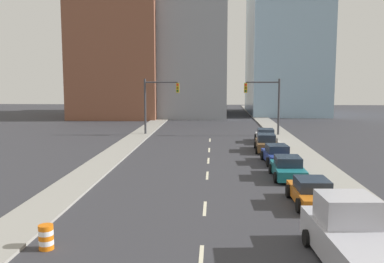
% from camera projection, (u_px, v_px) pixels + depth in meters
% --- Properties ---
extents(sidewalk_left, '(2.49, 94.64, 0.13)m').
position_uv_depth(sidewalk_left, '(148.00, 129.00, 54.65)').
color(sidewalk_left, gray).
rests_on(sidewalk_left, ground).
extents(sidewalk_right, '(2.49, 94.64, 0.13)m').
position_uv_depth(sidewalk_right, '(274.00, 130.00, 53.81)').
color(sidewalk_right, gray).
rests_on(sidewalk_right, ground).
extents(lane_stripe_at_8m, '(0.16, 2.40, 0.01)m').
position_uv_depth(lane_stripe_at_8m, '(201.00, 258.00, 15.40)').
color(lane_stripe_at_8m, beige).
rests_on(lane_stripe_at_8m, ground).
extents(lane_stripe_at_14m, '(0.16, 2.40, 0.01)m').
position_uv_depth(lane_stripe_at_14m, '(205.00, 208.00, 21.31)').
color(lane_stripe_at_14m, beige).
rests_on(lane_stripe_at_14m, ground).
extents(lane_stripe_at_21m, '(0.16, 2.40, 0.01)m').
position_uv_depth(lane_stripe_at_21m, '(207.00, 175.00, 28.57)').
color(lane_stripe_at_21m, beige).
rests_on(lane_stripe_at_21m, ground).
extents(lane_stripe_at_27m, '(0.16, 2.40, 0.01)m').
position_uv_depth(lane_stripe_at_27m, '(208.00, 161.00, 33.72)').
color(lane_stripe_at_27m, beige).
rests_on(lane_stripe_at_27m, ground).
extents(lane_stripe_at_32m, '(0.16, 2.40, 0.01)m').
position_uv_depth(lane_stripe_at_32m, '(209.00, 150.00, 38.75)').
color(lane_stripe_at_32m, beige).
rests_on(lane_stripe_at_32m, ground).
extents(lane_stripe_at_38m, '(0.16, 2.40, 0.01)m').
position_uv_depth(lane_stripe_at_38m, '(210.00, 140.00, 45.03)').
color(lane_stripe_at_38m, beige).
rests_on(lane_stripe_at_38m, ground).
extents(building_brick_left, '(14.00, 16.00, 21.44)m').
position_uv_depth(building_brick_left, '(120.00, 53.00, 71.96)').
color(building_brick_left, brown).
rests_on(building_brick_left, ground).
extents(building_office_center, '(12.00, 20.00, 22.16)m').
position_uv_depth(building_office_center, '(191.00, 52.00, 75.26)').
color(building_office_center, gray).
rests_on(building_office_center, ground).
extents(building_glass_right, '(13.00, 20.00, 27.54)m').
position_uv_depth(building_glass_right, '(285.00, 38.00, 78.02)').
color(building_glass_right, '#8CADC6').
rests_on(building_glass_right, ground).
extents(traffic_signal_left, '(4.04, 0.35, 6.43)m').
position_uv_depth(traffic_signal_left, '(155.00, 99.00, 48.76)').
color(traffic_signal_left, '#38383D').
rests_on(traffic_signal_left, ground).
extents(traffic_signal_right, '(4.04, 0.35, 6.43)m').
position_uv_depth(traffic_signal_right, '(269.00, 99.00, 48.09)').
color(traffic_signal_right, '#38383D').
rests_on(traffic_signal_right, ground).
extents(traffic_barrel, '(0.56, 0.56, 0.95)m').
position_uv_depth(traffic_barrel, '(46.00, 237.00, 16.16)').
color(traffic_barrel, orange).
rests_on(traffic_barrel, ground).
extents(pickup_truck_silver, '(2.71, 6.27, 2.29)m').
position_uv_depth(pickup_truck_silver, '(353.00, 240.00, 14.69)').
color(pickup_truck_silver, '#B2B2BC').
rests_on(pickup_truck_silver, ground).
extents(sedan_orange, '(2.15, 4.32, 1.37)m').
position_uv_depth(sedan_orange, '(312.00, 193.00, 21.86)').
color(sedan_orange, orange).
rests_on(sedan_orange, ground).
extents(sedan_teal, '(2.13, 4.32, 1.42)m').
position_uv_depth(sedan_teal, '(288.00, 168.00, 27.77)').
color(sedan_teal, '#196B75').
rests_on(sedan_teal, ground).
extents(sedan_blue, '(2.20, 4.40, 1.42)m').
position_uv_depth(sedan_blue, '(277.00, 155.00, 32.70)').
color(sedan_blue, navy).
rests_on(sedan_blue, ground).
extents(sedan_brown, '(2.17, 4.53, 1.54)m').
position_uv_depth(sedan_brown, '(266.00, 143.00, 38.11)').
color(sedan_brown, brown).
rests_on(sedan_brown, ground).
extents(sedan_white, '(2.20, 4.35, 1.37)m').
position_uv_depth(sedan_white, '(266.00, 136.00, 43.46)').
color(sedan_white, silver).
rests_on(sedan_white, ground).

